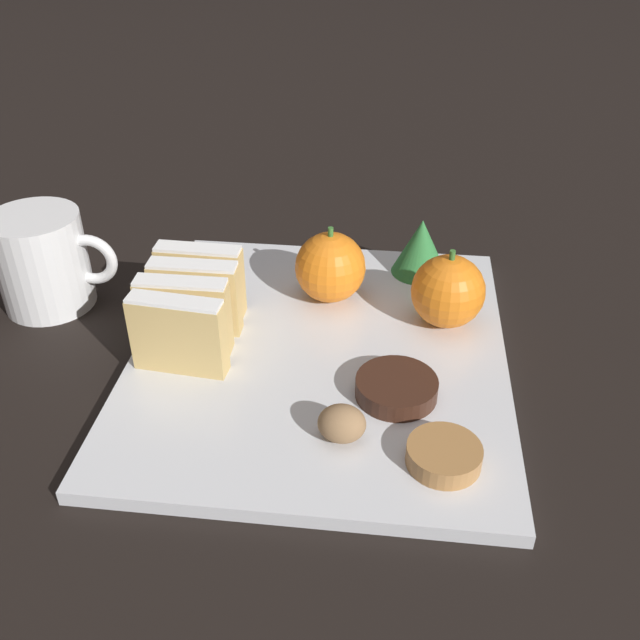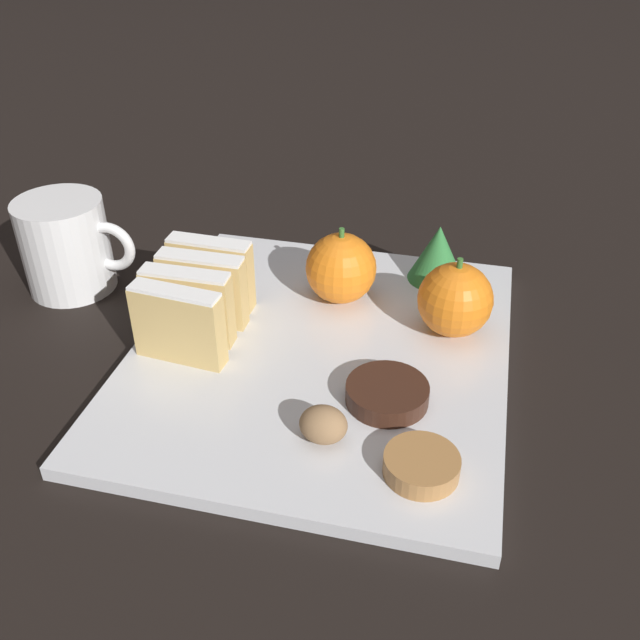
{
  "view_description": "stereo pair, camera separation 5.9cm",
  "coord_description": "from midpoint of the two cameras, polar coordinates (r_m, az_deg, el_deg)",
  "views": [
    {
      "loc": [
        0.06,
        -0.48,
        0.38
      ],
      "look_at": [
        0.0,
        0.0,
        0.04
      ],
      "focal_mm": 40.0,
      "sensor_mm": 36.0,
      "label": 1
    },
    {
      "loc": [
        0.11,
        -0.47,
        0.38
      ],
      "look_at": [
        0.0,
        0.0,
        0.04
      ],
      "focal_mm": 40.0,
      "sensor_mm": 36.0,
      "label": 2
    }
  ],
  "objects": [
    {
      "name": "walnut",
      "position": [
        0.51,
        -1.56,
        -8.42
      ],
      "size": [
        0.04,
        0.03,
        0.03
      ],
      "color": "#8E6B47",
      "rests_on": "serving_platter"
    },
    {
      "name": "orange_near",
      "position": [
        0.66,
        -1.91,
        4.17
      ],
      "size": [
        0.07,
        0.07,
        0.07
      ],
      "color": "orange",
      "rests_on": "serving_platter"
    },
    {
      "name": "serving_platter",
      "position": [
        0.61,
        -2.77,
        -2.88
      ],
      "size": [
        0.31,
        0.36,
        0.01
      ],
      "color": "silver",
      "rests_on": "ground_plane"
    },
    {
      "name": "ground_plane",
      "position": [
        0.61,
        -2.75,
        -3.33
      ],
      "size": [
        6.0,
        6.0,
        0.0
      ],
      "primitive_type": "plane",
      "color": "black"
    },
    {
      "name": "stollen_slice_second",
      "position": [
        0.61,
        -13.58,
        0.3
      ],
      "size": [
        0.08,
        0.02,
        0.07
      ],
      "color": "tan",
      "rests_on": "serving_platter"
    },
    {
      "name": "evergreen_sprig",
      "position": [
        0.7,
        5.69,
        5.8
      ],
      "size": [
        0.06,
        0.06,
        0.06
      ],
      "color": "#2D7538",
      "rests_on": "serving_platter"
    },
    {
      "name": "stollen_slice_fourth",
      "position": [
        0.65,
        -12.1,
        3.07
      ],
      "size": [
        0.08,
        0.02,
        0.07
      ],
      "color": "tan",
      "rests_on": "serving_platter"
    },
    {
      "name": "stollen_slice_third",
      "position": [
        0.63,
        -12.6,
        1.72
      ],
      "size": [
        0.08,
        0.02,
        0.07
      ],
      "color": "tan",
      "rests_on": "serving_platter"
    },
    {
      "name": "orange_far",
      "position": [
        0.63,
        7.58,
        2.2
      ],
      "size": [
        0.07,
        0.07,
        0.07
      ],
      "color": "orange",
      "rests_on": "serving_platter"
    },
    {
      "name": "coffee_mug",
      "position": [
        0.72,
        -23.45,
        4.28
      ],
      "size": [
        0.12,
        0.08,
        0.09
      ],
      "color": "white",
      "rests_on": "ground_plane"
    },
    {
      "name": "gingerbread_cookie",
      "position": [
        0.5,
        6.56,
        -10.84
      ],
      "size": [
        0.05,
        0.05,
        0.01
      ],
      "color": "#A3703D",
      "rests_on": "serving_platter"
    },
    {
      "name": "stollen_slice_front",
      "position": [
        0.58,
        -14.14,
        -1.26
      ],
      "size": [
        0.08,
        0.03,
        0.07
      ],
      "color": "tan",
      "rests_on": "serving_platter"
    },
    {
      "name": "chocolate_cookie",
      "position": [
        0.55,
        3.12,
        -5.56
      ],
      "size": [
        0.06,
        0.06,
        0.02
      ],
      "color": "#381E14",
      "rests_on": "serving_platter"
    }
  ]
}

